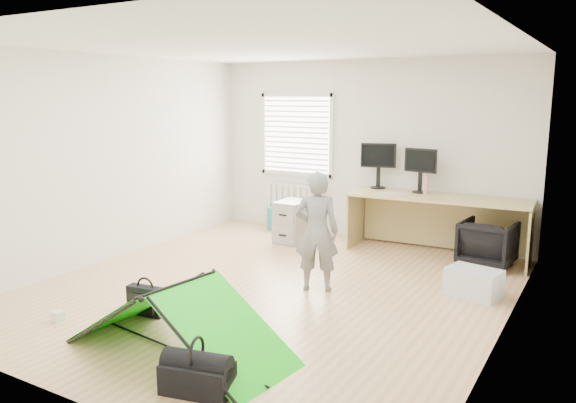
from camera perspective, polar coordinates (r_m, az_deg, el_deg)
The scene contains 18 objects.
ground at distance 6.50m, azimuth -1.81°, elevation -8.84°, with size 5.50×5.50×0.00m, color tan.
back_wall at distance 8.61m, azimuth 7.98°, elevation 5.14°, with size 5.00×0.02×2.70m, color silver.
window at distance 9.08m, azimuth 0.86°, elevation 6.80°, with size 1.20×0.06×1.20m, color silver.
radiator at distance 9.19m, azimuth 0.71°, elevation -0.08°, with size 1.00×0.12×0.60m, color silver.
desk at distance 7.96m, azimuth 14.85°, elevation -2.42°, with size 2.42×0.77×0.83m, color tan.
filing_cabinet at distance 8.42m, azimuth 0.45°, elevation -2.03°, with size 0.40×0.54×0.63m, color gray.
monitor_left at distance 8.35m, azimuth 9.17°, elevation 2.99°, with size 0.51×0.11×0.49m, color black.
monitor_right at distance 8.07m, azimuth 13.29°, elevation 2.48°, with size 0.48×0.10×0.46m, color black.
keyboard at distance 7.91m, azimuth 10.62°, elevation 0.80°, with size 0.41×0.14×0.02m, color beige.
thermos at distance 7.94m, azimuth 13.85°, elevation 1.60°, with size 0.07×0.07×0.26m, color #D5778C.
office_chair at distance 7.69m, azimuth 19.60°, elevation -4.03°, with size 0.64×0.66×0.60m, color black.
person at distance 6.27m, azimuth 2.93°, elevation -3.07°, with size 0.50×0.33×1.36m, color slate.
kite at distance 4.95m, azimuth -11.06°, elevation -11.63°, with size 1.99×0.87×0.62m, color #1ADD14, non-canonical shape.
storage_crate at distance 6.54m, azimuth 18.32°, elevation -7.85°, with size 0.55×0.38×0.31m, color silver.
tote_bag at distance 9.13m, azimuth -1.10°, elevation -1.83°, with size 0.31×0.14×0.37m, color teal.
laptop_bag at distance 5.89m, azimuth -14.24°, elevation -9.75°, with size 0.39×0.12×0.30m, color black.
white_box at distance 6.04m, azimuth -22.36°, elevation -10.72°, with size 0.10×0.10×0.10m, color silver.
duffel_bag at distance 4.41m, azimuth -9.18°, elevation -17.29°, with size 0.53×0.27×0.23m, color black.
Camera 1 is at (3.27, -5.17, 2.18)m, focal length 35.00 mm.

